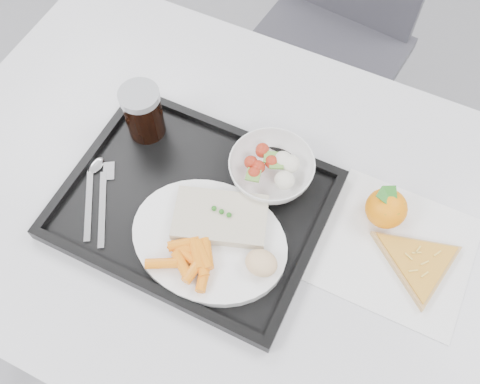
{
  "coord_description": "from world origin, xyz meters",
  "views": [
    {
      "loc": [
        0.19,
        -0.09,
        1.6
      ],
      "look_at": [
        -0.01,
        0.32,
        0.77
      ],
      "focal_mm": 40.0,
      "sensor_mm": 36.0,
      "label": 1
    }
  ],
  "objects": [
    {
      "name": "carrot_pile",
      "position": [
        -0.02,
        0.16,
        0.8
      ],
      "size": [
        0.11,
        0.09,
        0.03
      ],
      "color": "orange",
      "rests_on": "dinner_plate"
    },
    {
      "name": "cola_glass",
      "position": [
        -0.23,
        0.37,
        0.82
      ],
      "size": [
        0.07,
        0.07,
        0.11
      ],
      "color": "black",
      "rests_on": "tray"
    },
    {
      "name": "pizza_slice",
      "position": [
        0.32,
        0.33,
        0.76
      ],
      "size": [
        0.22,
        0.22,
        0.02
      ],
      "color": "tan",
      "rests_on": "napkin"
    },
    {
      "name": "tangerine",
      "position": [
        0.24,
        0.39,
        0.79
      ],
      "size": [
        0.07,
        0.07,
        0.07
      ],
      "color": "orange",
      "rests_on": "napkin"
    },
    {
      "name": "fish_fillet",
      "position": [
        -0.01,
        0.25,
        0.79
      ],
      "size": [
        0.18,
        0.14,
        0.03
      ],
      "color": "beige",
      "rests_on": "dinner_plate"
    },
    {
      "name": "table",
      "position": [
        0.0,
        0.3,
        0.68
      ],
      "size": [
        1.2,
        0.8,
        0.75
      ],
      "color": "silver",
      "rests_on": "ground"
    },
    {
      "name": "bread_roll",
      "position": [
        0.09,
        0.2,
        0.8
      ],
      "size": [
        0.06,
        0.05,
        0.03
      ],
      "color": "#EFDD91",
      "rests_on": "dinner_plate"
    },
    {
      "name": "salad_contents",
      "position": [
        0.03,
        0.38,
        0.8
      ],
      "size": [
        0.1,
        0.09,
        0.03
      ],
      "color": "#A22815",
      "rests_on": "salad_bowl"
    },
    {
      "name": "cutlery",
      "position": [
        -0.24,
        0.21,
        0.77
      ],
      "size": [
        0.12,
        0.16,
        0.01
      ],
      "color": "silver",
      "rests_on": "tray"
    },
    {
      "name": "napkin",
      "position": [
        0.28,
        0.34,
        0.75
      ],
      "size": [
        0.25,
        0.24,
        0.0
      ],
      "color": "white",
      "rests_on": "table"
    },
    {
      "name": "dinner_plate",
      "position": [
        -0.01,
        0.21,
        0.77
      ],
      "size": [
        0.27,
        0.27,
        0.02
      ],
      "color": "white",
      "rests_on": "tray"
    },
    {
      "name": "tray",
      "position": [
        -0.07,
        0.26,
        0.76
      ],
      "size": [
        0.45,
        0.35,
        0.03
      ],
      "color": "black",
      "rests_on": "table"
    },
    {
      "name": "chair",
      "position": [
        -0.07,
        1.04,
        0.54
      ],
      "size": [
        0.46,
        0.46,
        0.93
      ],
      "color": "#37363D",
      "rests_on": "ground"
    },
    {
      "name": "salad_bowl",
      "position": [
        0.03,
        0.37,
        0.79
      ],
      "size": [
        0.15,
        0.15,
        0.05
      ],
      "color": "white",
      "rests_on": "tray"
    }
  ]
}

